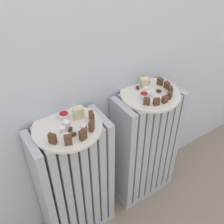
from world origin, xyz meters
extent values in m
cube|color=#B2B2B7|center=(-0.21, 0.28, 0.01)|extent=(0.35, 0.18, 0.03)
cube|color=#B2B2B7|center=(-0.36, 0.28, 0.35)|extent=(0.03, 0.18, 0.65)
cube|color=#B2B2B7|center=(-0.32, 0.28, 0.35)|extent=(0.03, 0.18, 0.65)
cube|color=#B2B2B7|center=(-0.28, 0.28, 0.35)|extent=(0.03, 0.18, 0.65)
cube|color=#B2B2B7|center=(-0.23, 0.28, 0.35)|extent=(0.03, 0.18, 0.65)
cube|color=#B2B2B7|center=(-0.19, 0.28, 0.35)|extent=(0.03, 0.18, 0.65)
cube|color=#B2B2B7|center=(-0.15, 0.28, 0.35)|extent=(0.03, 0.18, 0.65)
cube|color=#B2B2B7|center=(-0.10, 0.28, 0.35)|extent=(0.03, 0.18, 0.65)
cube|color=#B2B2B7|center=(-0.06, 0.28, 0.35)|extent=(0.03, 0.18, 0.65)
cube|color=#B2B2B7|center=(0.21, 0.28, 0.01)|extent=(0.35, 0.18, 0.03)
cube|color=#B2B2B7|center=(0.06, 0.28, 0.35)|extent=(0.03, 0.18, 0.65)
cube|color=#B2B2B7|center=(0.10, 0.28, 0.35)|extent=(0.03, 0.18, 0.65)
cube|color=#B2B2B7|center=(0.15, 0.28, 0.35)|extent=(0.03, 0.18, 0.65)
cube|color=#B2B2B7|center=(0.19, 0.28, 0.35)|extent=(0.03, 0.18, 0.65)
cube|color=#B2B2B7|center=(0.23, 0.28, 0.35)|extent=(0.03, 0.18, 0.65)
cube|color=#B2B2B7|center=(0.28, 0.28, 0.35)|extent=(0.03, 0.18, 0.65)
cube|color=#B2B2B7|center=(0.32, 0.28, 0.35)|extent=(0.03, 0.18, 0.65)
cube|color=#B2B2B7|center=(0.36, 0.28, 0.35)|extent=(0.03, 0.18, 0.65)
cylinder|color=silver|center=(-0.21, 0.28, 0.68)|extent=(0.28, 0.28, 0.01)
cylinder|color=silver|center=(0.21, 0.28, 0.68)|extent=(0.28, 0.28, 0.01)
cube|color=#56351E|center=(-0.29, 0.22, 0.71)|extent=(0.03, 0.03, 0.04)
cube|color=#56351E|center=(-0.25, 0.19, 0.71)|extent=(0.03, 0.03, 0.04)
cube|color=#56351E|center=(-0.19, 0.18, 0.71)|extent=(0.03, 0.02, 0.04)
cube|color=#56351E|center=(-0.14, 0.21, 0.71)|extent=(0.03, 0.03, 0.04)
cube|color=#56351E|center=(-0.11, 0.26, 0.71)|extent=(0.02, 0.03, 0.04)
cube|color=beige|center=(-0.15, 0.30, 0.71)|extent=(0.05, 0.04, 0.05)
cube|color=white|center=(-0.21, 0.28, 0.70)|extent=(0.03, 0.03, 0.02)
cube|color=white|center=(-0.16, 0.23, 0.70)|extent=(0.03, 0.03, 0.02)
cube|color=white|center=(-0.24, 0.26, 0.70)|extent=(0.03, 0.03, 0.02)
cube|color=white|center=(-0.24, 0.22, 0.70)|extent=(0.02, 0.02, 0.02)
ellipsoid|color=#3D1E0F|center=(-0.21, 0.25, 0.70)|extent=(0.03, 0.03, 0.02)
ellipsoid|color=#3D1E0F|center=(-0.22, 0.22, 0.69)|extent=(0.03, 0.02, 0.02)
cylinder|color=white|center=(-0.20, 0.33, 0.70)|extent=(0.04, 0.04, 0.02)
cylinder|color=#B21419|center=(-0.20, 0.33, 0.71)|extent=(0.04, 0.04, 0.01)
cube|color=#56351E|center=(0.14, 0.22, 0.70)|extent=(0.03, 0.03, 0.03)
cube|color=#56351E|center=(0.18, 0.20, 0.70)|extent=(0.03, 0.03, 0.03)
cube|color=#56351E|center=(0.22, 0.19, 0.70)|extent=(0.03, 0.02, 0.03)
cube|color=#56351E|center=(0.26, 0.20, 0.70)|extent=(0.03, 0.03, 0.03)
cube|color=#56351E|center=(0.29, 0.23, 0.70)|extent=(0.03, 0.03, 0.03)
cube|color=#56351E|center=(0.30, 0.27, 0.70)|extent=(0.02, 0.03, 0.03)
cube|color=#56351E|center=(0.30, 0.31, 0.70)|extent=(0.03, 0.03, 0.03)
cube|color=beige|center=(0.22, 0.34, 0.71)|extent=(0.04, 0.04, 0.05)
cube|color=white|center=(0.21, 0.30, 0.70)|extent=(0.03, 0.03, 0.02)
cube|color=white|center=(0.19, 0.27, 0.70)|extent=(0.03, 0.03, 0.02)
ellipsoid|color=#3D1E0F|center=(0.18, 0.34, 0.70)|extent=(0.02, 0.03, 0.02)
ellipsoid|color=#3D1E0F|center=(0.25, 0.35, 0.70)|extent=(0.03, 0.03, 0.02)
ellipsoid|color=#3D1E0F|center=(0.25, 0.27, 0.69)|extent=(0.03, 0.03, 0.01)
cylinder|color=white|center=(0.16, 0.27, 0.70)|extent=(0.04, 0.04, 0.02)
cylinder|color=#B21419|center=(0.16, 0.27, 0.71)|extent=(0.04, 0.04, 0.01)
cube|color=silver|center=(0.19, 0.21, 0.69)|extent=(0.03, 0.06, 0.00)
cube|color=silver|center=(0.21, 0.26, 0.69)|extent=(0.03, 0.03, 0.00)
camera|label=1|loc=(-0.50, -0.48, 1.38)|focal=43.10mm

